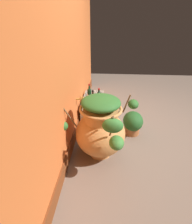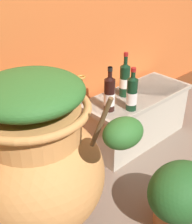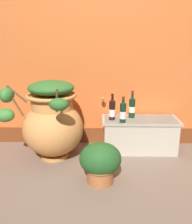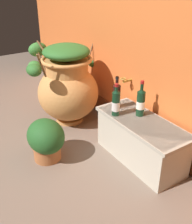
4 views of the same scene
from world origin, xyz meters
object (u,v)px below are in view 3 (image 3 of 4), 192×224
wine_bottle_right (132,107)px  terracotta_urn (52,121)px  wine_bottle_left (112,109)px  wine_bottle_middle (123,112)px  potted_shrub (100,162)px

wine_bottle_right → terracotta_urn: bearing=-164.8°
terracotta_urn → wine_bottle_left: terracotta_urn is taller
wine_bottle_left → wine_bottle_middle: bearing=-38.9°
wine_bottle_left → wine_bottle_right: 0.24m
terracotta_urn → potted_shrub: size_ratio=2.78×
terracotta_urn → wine_bottle_right: 0.92m
wine_bottle_middle → wine_bottle_right: wine_bottle_right is taller
terracotta_urn → wine_bottle_middle: 0.77m
wine_bottle_right → potted_shrub: 0.87m
terracotta_urn → wine_bottle_middle: size_ratio=3.68×
wine_bottle_left → wine_bottle_right: bearing=19.4°
potted_shrub → wine_bottle_left: bearing=78.6°
wine_bottle_left → potted_shrub: 0.73m
potted_shrub → terracotta_urn: bearing=136.5°
terracotta_urn → potted_shrub: bearing=-43.5°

